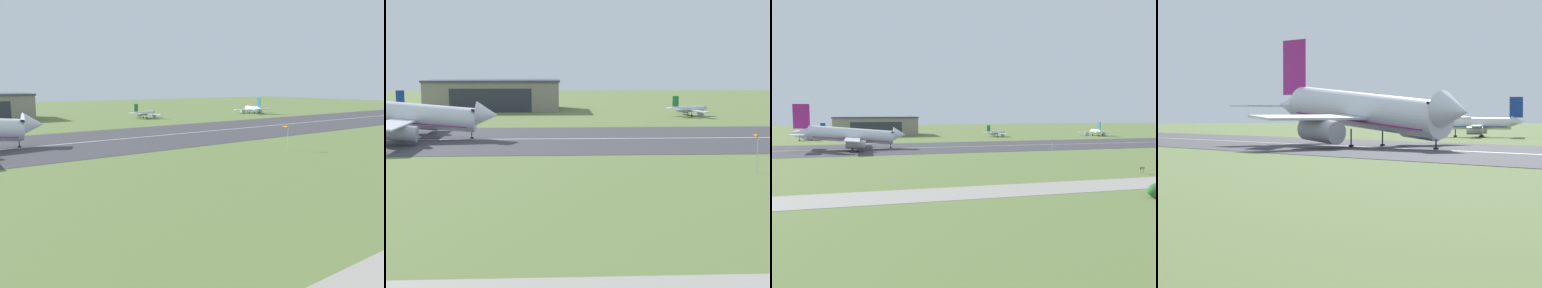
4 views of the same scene
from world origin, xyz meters
TOP-DOWN VIEW (x-y plane):
  - ground_plane at (0.00, 62.20)m, footprint 708.21×708.21m
  - runway_strip at (0.00, 124.40)m, footprint 468.21×52.44m
  - runway_centreline at (0.00, 124.40)m, footprint 421.39×0.70m
  - airplane_parked_west at (97.57, 179.75)m, footprint 22.67×20.58m
  - airplane_parked_centre at (28.15, 187.78)m, footprint 16.72×21.69m
  - windsock_pole at (11.98, 80.10)m, footprint 0.76×2.27m

SIDE VIEW (x-z plane):
  - ground_plane at x=0.00m, z-range 0.00..0.00m
  - runway_strip at x=0.00m, z-range 0.00..0.06m
  - runway_centreline at x=0.00m, z-range 0.06..0.07m
  - airplane_parked_centre at x=28.15m, z-range -1.30..6.33m
  - airplane_parked_west at x=97.57m, z-range -2.06..7.49m
  - windsock_pole at x=11.98m, z-range 2.56..9.20m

